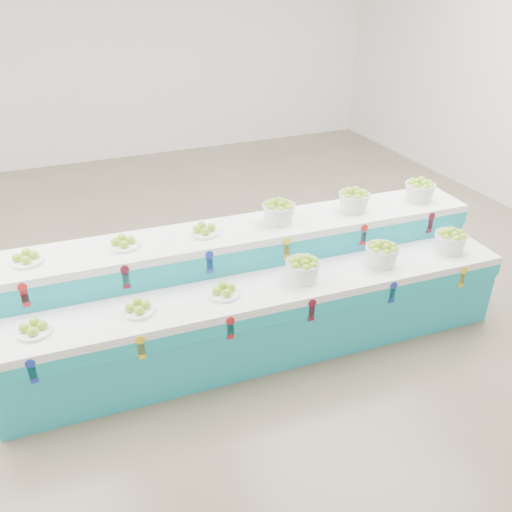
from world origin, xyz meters
name	(u,v)px	position (x,y,z in m)	size (l,w,h in m)	color
ground	(187,302)	(0.00, 0.00, 0.00)	(10.00, 10.00, 0.00)	brown
back_wall	(93,40)	(0.00, 5.00, 2.00)	(10.00, 10.00, 0.00)	silver
display_stand	(256,291)	(0.45, -0.80, 0.51)	(4.48, 1.15, 1.02)	#21A1B6
plate_lower_left	(33,327)	(-1.41, -1.00, 0.77)	(0.26, 0.26, 0.10)	white
plate_lower_mid	(138,307)	(-0.65, -1.03, 0.77)	(0.26, 0.26, 0.10)	white
plate_lower_right	(224,290)	(0.05, -1.06, 0.77)	(0.26, 0.26, 0.10)	white
basket_lower_left	(303,268)	(0.76, -1.09, 0.83)	(0.30, 0.30, 0.22)	silver
basket_lower_mid	(382,253)	(1.54, -1.12, 0.83)	(0.30, 0.30, 0.22)	silver
basket_lower_right	(450,240)	(2.28, -1.16, 0.83)	(0.30, 0.30, 0.22)	silver
plate_upper_left	(26,257)	(-1.39, -0.44, 1.07)	(0.26, 0.26, 0.10)	white
plate_upper_mid	(123,242)	(-0.63, -0.47, 1.07)	(0.26, 0.26, 0.10)	white
plate_upper_right	(204,229)	(0.08, -0.51, 1.07)	(0.26, 0.26, 0.10)	white
basket_upper_left	(279,211)	(0.78, -0.54, 1.13)	(0.30, 0.30, 0.22)	silver
basket_upper_mid	(354,200)	(1.56, -0.57, 1.13)	(0.30, 0.30, 0.22)	silver
basket_upper_right	(420,190)	(2.30, -0.60, 1.13)	(0.30, 0.30, 0.22)	silver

